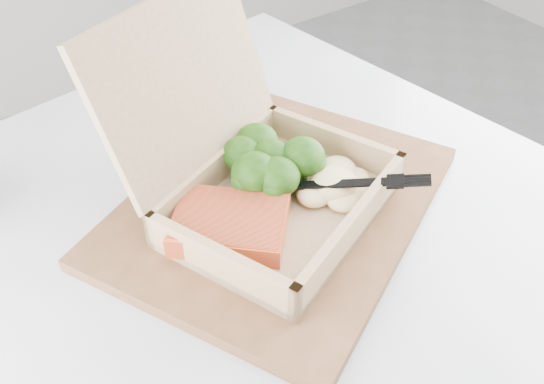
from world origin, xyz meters
TOP-DOWN VIEW (x-y plane):
  - cafe_table at (-0.08, 0.46)m, footprint 0.87×0.87m
  - serving_tray at (-0.03, 0.47)m, footprint 0.47×0.44m
  - takeout_container at (-0.05, 0.48)m, footprint 0.31×0.31m
  - salmon_fillet at (-0.10, 0.44)m, footprint 0.14×0.14m
  - broccoli_pile at (-0.02, 0.49)m, footprint 0.12×0.12m
  - mashed_potatoes at (0.02, 0.43)m, footprint 0.09×0.07m
  - plastic_fork at (-0.00, 0.43)m, footprint 0.13×0.12m
  - receipt at (-0.01, 0.65)m, footprint 0.10×0.14m

SIDE VIEW (x-z plane):
  - cafe_table at x=-0.08m, z-range 0.17..0.89m
  - receipt at x=-0.01m, z-range 0.72..0.72m
  - serving_tray at x=-0.03m, z-range 0.72..0.73m
  - salmon_fillet at x=-0.10m, z-range 0.74..0.77m
  - mashed_potatoes at x=0.02m, z-range 0.74..0.77m
  - broccoli_pile at x=-0.02m, z-range 0.74..0.79m
  - plastic_fork at x=0.00m, z-range 0.76..0.78m
  - takeout_container at x=-0.05m, z-range 0.68..0.89m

